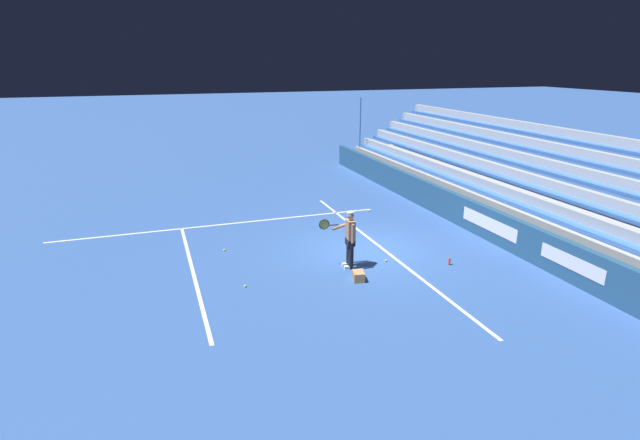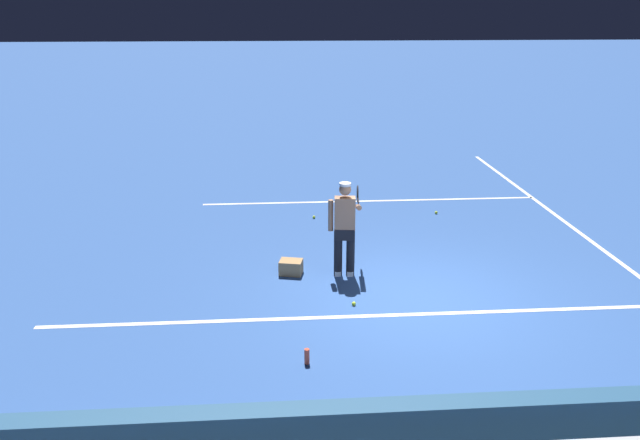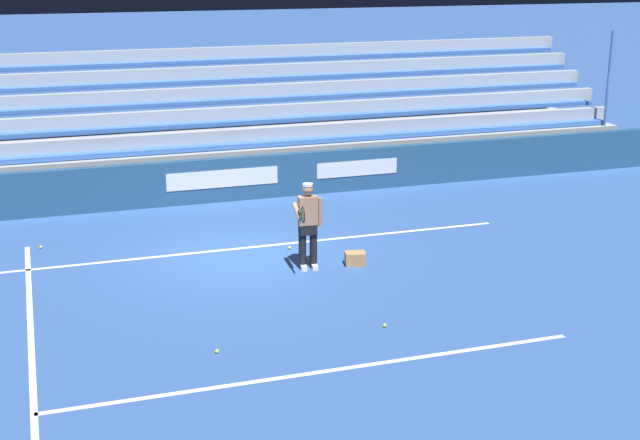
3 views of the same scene
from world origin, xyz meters
name	(u,v)px [view 1 (image 1 of 3)]	position (x,y,z in m)	size (l,w,h in m)	color
ground_plane	(367,249)	(0.00, 0.00, 0.00)	(160.00, 160.00, 0.00)	#2D5193
court_baseline_white	(381,248)	(0.00, -0.50, 0.00)	(12.00, 0.10, 0.01)	white
court_sideline_white	(223,224)	(4.11, 4.00, 0.00)	(0.10, 12.00, 0.01)	white
court_service_line_white	(193,272)	(0.00, 5.50, 0.00)	(8.22, 0.10, 0.01)	white
back_wall_sponsor_board	(481,220)	(-0.01, -4.29, 0.55)	(26.41, 0.25, 1.10)	navy
bleacher_stand	(543,206)	(0.00, -6.92, 0.79)	(25.09, 4.00, 3.85)	#9EA3A8
tennis_player	(349,239)	(-1.14, 1.11, 0.89)	(0.63, 0.98, 1.71)	black
ball_box_cardboard	(359,276)	(-2.09, 1.21, 0.13)	(0.40, 0.30, 0.26)	#A87F51
tennis_ball_near_player	(224,250)	(1.37, 4.39, 0.03)	(0.07, 0.07, 0.07)	#CCE533
tennis_ball_far_right	(386,261)	(-1.12, -0.12, 0.03)	(0.07, 0.07, 0.07)	#CCE533
tennis_ball_by_box	(245,286)	(-1.48, 4.27, 0.03)	(0.07, 0.07, 0.07)	#CCE533
tennis_ball_stray_back	(369,211)	(3.83, -1.80, 0.03)	(0.07, 0.07, 0.07)	#CCE533
water_bottle	(449,261)	(-1.96, -1.79, 0.11)	(0.07, 0.07, 0.22)	#EA4C33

